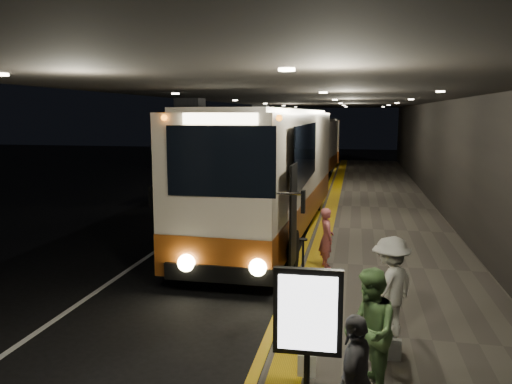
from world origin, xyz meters
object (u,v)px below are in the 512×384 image
(coach_third, at_px, (323,141))
(bag_polka, at_px, (392,349))
(coach_second, at_px, (309,152))
(info_sign, at_px, (308,315))
(stanchion_post, at_px, (303,268))
(passenger_waiting_green, at_px, (370,331))
(passenger_boarding, at_px, (326,238))
(bag_plain, at_px, (307,364))
(coach_main, at_px, (271,176))
(passenger_waiting_white, at_px, (390,288))
(passenger_waiting_grey, at_px, (355,379))

(coach_third, distance_m, bag_polka, 34.69)
(coach_second, relative_size, info_sign, 5.97)
(stanchion_post, bearing_deg, coach_third, 92.99)
(info_sign, bearing_deg, passenger_waiting_green, 33.14)
(passenger_boarding, bearing_deg, stanchion_post, 151.40)
(bag_polka, height_order, info_sign, info_sign)
(passenger_boarding, bearing_deg, bag_polka, 177.17)
(bag_polka, relative_size, stanchion_post, 0.27)
(bag_plain, xyz_separation_m, info_sign, (0.07, -0.77, 1.08))
(coach_main, bearing_deg, coach_third, 92.11)
(info_sign, bearing_deg, passenger_waiting_white, 61.65)
(info_sign, distance_m, stanchion_post, 4.06)
(coach_main, height_order, passenger_waiting_grey, coach_main)
(passenger_boarding, bearing_deg, passenger_waiting_white, -179.70)
(bag_polka, bearing_deg, coach_third, 95.50)
(coach_main, distance_m, coach_second, 13.99)
(coach_second, height_order, bag_plain, coach_second)
(passenger_waiting_green, bearing_deg, stanchion_post, -168.25)
(coach_main, distance_m, coach_third, 26.04)
(coach_second, bearing_deg, stanchion_post, -81.34)
(passenger_boarding, xyz_separation_m, passenger_waiting_grey, (0.72, -6.65, 0.03))
(passenger_boarding, distance_m, passenger_waiting_white, 3.95)
(coach_main, bearing_deg, bag_plain, -75.13)
(coach_main, height_order, info_sign, coach_main)
(passenger_waiting_green, relative_size, bag_plain, 5.14)
(coach_main, relative_size, bag_polka, 38.47)
(coach_main, xyz_separation_m, bag_plain, (2.08, -9.20, -1.57))
(coach_third, distance_m, passenger_waiting_white, 33.86)
(passenger_boarding, distance_m, info_sign, 6.07)
(stanchion_post, bearing_deg, passenger_waiting_white, -45.39)
(info_sign, height_order, stanchion_post, info_sign)
(bag_plain, bearing_deg, stanchion_post, 97.19)
(passenger_waiting_green, relative_size, stanchion_post, 1.43)
(coach_main, bearing_deg, stanchion_post, -72.23)
(passenger_boarding, height_order, stanchion_post, passenger_boarding)
(bag_polka, relative_size, info_sign, 0.18)
(coach_third, relative_size, passenger_waiting_grey, 7.13)
(coach_third, relative_size, stanchion_post, 9.20)
(coach_third, relative_size, passenger_waiting_white, 6.33)
(coach_third, bearing_deg, info_sign, -90.05)
(coach_third, bearing_deg, passenger_boarding, -89.57)
(bag_polka, bearing_deg, coach_main, 111.45)
(coach_second, height_order, passenger_waiting_grey, coach_second)
(info_sign, bearing_deg, coach_second, 93.78)
(passenger_boarding, height_order, passenger_waiting_white, passenger_waiting_white)
(coach_third, xyz_separation_m, stanchion_post, (1.67, -32.02, -0.90))
(coach_second, relative_size, passenger_boarding, 7.45)
(passenger_boarding, xyz_separation_m, info_sign, (0.11, -6.05, 0.51))
(bag_polka, bearing_deg, coach_second, 98.63)
(passenger_waiting_white, relative_size, stanchion_post, 1.45)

